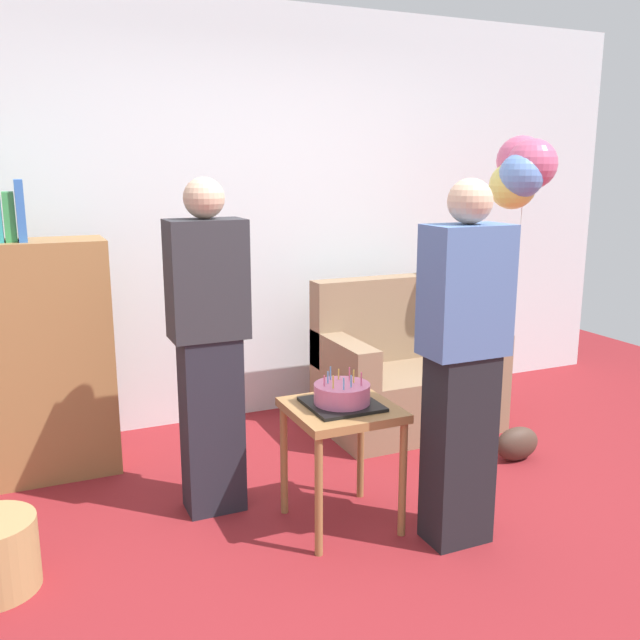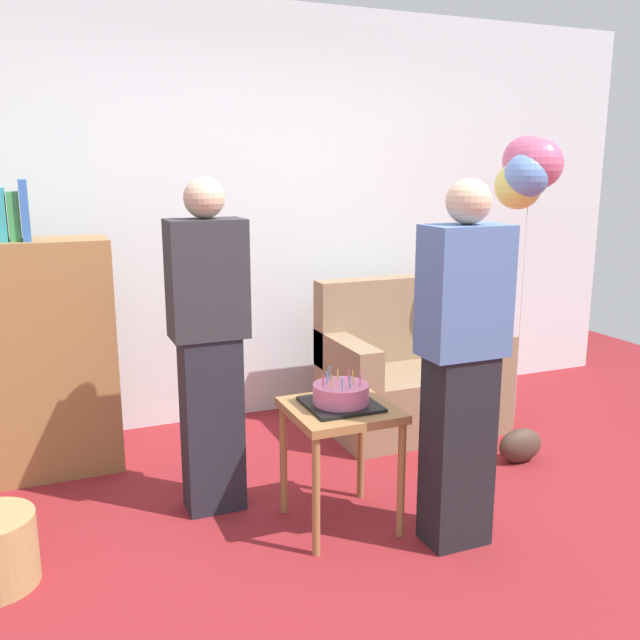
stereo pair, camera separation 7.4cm
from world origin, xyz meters
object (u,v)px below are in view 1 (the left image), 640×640
bookshelf (33,356)px  birthday_cake (342,396)px  couch (404,375)px  handbag (517,444)px  side_table (342,424)px  person_blowing_candles (209,347)px  person_holding_cake (463,365)px  balloon_bunch (522,171)px

bookshelf → birthday_cake: bookshelf is taller
couch → handbag: size_ratio=3.93×
couch → side_table: size_ratio=1.85×
side_table → person_blowing_candles: size_ratio=0.36×
birthday_cake → person_holding_cake: size_ratio=0.20×
couch → person_holding_cake: person_holding_cake is taller
bookshelf → balloon_bunch: 3.12m
side_table → person_blowing_candles: bearing=142.0°
balloon_bunch → couch: bearing=166.6°
birthday_cake → bookshelf: bearing=137.8°
couch → balloon_bunch: balloon_bunch is taller
bookshelf → handbag: size_ratio=5.76×
person_holding_cake → handbag: person_holding_cake is taller
person_blowing_candles → handbag: (1.77, -0.15, -0.73)m
person_holding_cake → side_table: bearing=-9.7°
side_table → couch: bearing=47.1°
birthday_cake → balloon_bunch: balloon_bunch is taller
side_table → birthday_cake: bearing=-161.4°
side_table → bookshelf: bearing=137.8°
bookshelf → birthday_cake: bearing=-42.2°
bookshelf → handbag: (2.54, -0.92, -0.58)m
person_blowing_candles → balloon_bunch: balloon_bunch is taller
couch → person_blowing_candles: 1.66m
person_blowing_candles → person_holding_cake: bearing=-27.0°
couch → bookshelf: bearing=176.3°
bookshelf → balloon_bunch: bearing=-6.1°
side_table → birthday_cake: (-0.00, -0.00, 0.14)m
birthday_cake → person_holding_cake: 0.57m
person_blowing_candles → balloon_bunch: (2.18, 0.45, 0.82)m
couch → side_table: couch is taller
couch → side_table: 1.40m
bookshelf → person_holding_cake: person_holding_cake is taller
bookshelf → person_blowing_candles: bearing=-44.7°
birthday_cake → person_holding_cake: person_holding_cake is taller
couch → handbag: (0.31, -0.77, -0.24)m
person_holding_cake → balloon_bunch: (1.25, 1.19, 0.82)m
couch → person_holding_cake: 1.54m
side_table → birthday_cake: 0.14m
bookshelf → handbag: bookshelf is taller
couch → bookshelf: 2.26m
couch → person_blowing_candles: person_blowing_candles is taller
side_table → birthday_cake: size_ratio=1.85×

